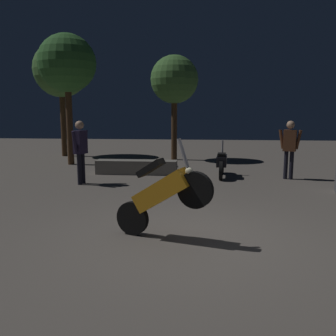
# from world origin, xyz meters

# --- Properties ---
(ground_plane) EXTENTS (40.00, 40.00, 0.00)m
(ground_plane) POSITION_xyz_m (0.00, 0.00, 0.00)
(ground_plane) COLOR #605951
(motorcycle_orange_foreground) EXTENTS (1.59, 0.67, 1.63)m
(motorcycle_orange_foreground) POSITION_xyz_m (-0.52, -0.11, 0.74)
(motorcycle_orange_foreground) COLOR black
(motorcycle_orange_foreground) RESTS_ON ground_plane
(motorcycle_black_parked_left) EXTENTS (0.38, 1.66, 1.11)m
(motorcycle_black_parked_left) POSITION_xyz_m (0.73, 5.56, 0.44)
(motorcycle_black_parked_left) COLOR black
(motorcycle_black_parked_left) RESTS_ON ground_plane
(person_rider_beside) EXTENTS (0.34, 0.66, 1.76)m
(person_rider_beside) POSITION_xyz_m (-3.24, 4.06, 1.06)
(person_rider_beside) COLOR black
(person_rider_beside) RESTS_ON ground_plane
(person_bystander_far) EXTENTS (0.66, 0.35, 1.74)m
(person_bystander_far) POSITION_xyz_m (2.71, 5.35, 1.05)
(person_bystander_far) COLOR black
(person_bystander_far) RESTS_ON ground_plane
(tree_left_bg) EXTENTS (2.13, 2.13, 4.83)m
(tree_left_bg) POSITION_xyz_m (-4.86, 7.68, 3.73)
(tree_left_bg) COLOR #4C331E
(tree_left_bg) RESTS_ON ground_plane
(tree_center_bg) EXTENTS (2.41, 2.41, 5.02)m
(tree_center_bg) POSITION_xyz_m (-6.09, 10.19, 3.79)
(tree_center_bg) COLOR #4C331E
(tree_center_bg) RESTS_ON ground_plane
(tree_right_bg) EXTENTS (1.95, 1.95, 4.27)m
(tree_right_bg) POSITION_xyz_m (-1.03, 9.39, 3.26)
(tree_right_bg) COLOR #4C331E
(tree_right_bg) RESTS_ON ground_plane
(planter_wall_low) EXTENTS (2.62, 0.50, 0.45)m
(planter_wall_low) POSITION_xyz_m (-1.99, 5.81, 0.23)
(planter_wall_low) COLOR gray
(planter_wall_low) RESTS_ON ground_plane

